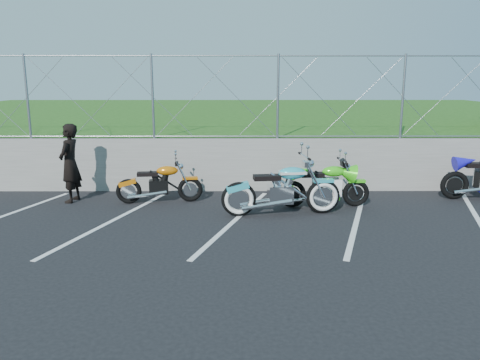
{
  "coord_description": "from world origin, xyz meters",
  "views": [
    {
      "loc": [
        0.06,
        -7.85,
        2.75
      ],
      "look_at": [
        0.08,
        1.3,
        0.74
      ],
      "focal_mm": 35.0,
      "sensor_mm": 36.0,
      "label": 1
    }
  ],
  "objects_px": {
    "cruiser_turquoise": "(283,191)",
    "person_standing": "(70,163)",
    "naked_orange": "(161,185)",
    "sportbike_green": "(326,187)"
  },
  "relations": [
    {
      "from": "naked_orange",
      "to": "sportbike_green",
      "type": "relative_size",
      "value": 0.97
    },
    {
      "from": "sportbike_green",
      "to": "person_standing",
      "type": "distance_m",
      "value": 5.68
    },
    {
      "from": "cruiser_turquoise",
      "to": "sportbike_green",
      "type": "xyz_separation_m",
      "value": [
        0.98,
        0.59,
        -0.05
      ]
    },
    {
      "from": "cruiser_turquoise",
      "to": "person_standing",
      "type": "xyz_separation_m",
      "value": [
        -4.66,
        1.05,
        0.39
      ]
    },
    {
      "from": "cruiser_turquoise",
      "to": "sportbike_green",
      "type": "distance_m",
      "value": 1.15
    },
    {
      "from": "cruiser_turquoise",
      "to": "naked_orange",
      "type": "bearing_deg",
      "value": 153.05
    },
    {
      "from": "sportbike_green",
      "to": "person_standing",
      "type": "xyz_separation_m",
      "value": [
        -5.64,
        0.46,
        0.44
      ]
    },
    {
      "from": "cruiser_turquoise",
      "to": "person_standing",
      "type": "height_order",
      "value": "person_standing"
    },
    {
      "from": "cruiser_turquoise",
      "to": "naked_orange",
      "type": "height_order",
      "value": "cruiser_turquoise"
    },
    {
      "from": "cruiser_turquoise",
      "to": "sportbike_green",
      "type": "bearing_deg",
      "value": 24.22
    }
  ]
}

